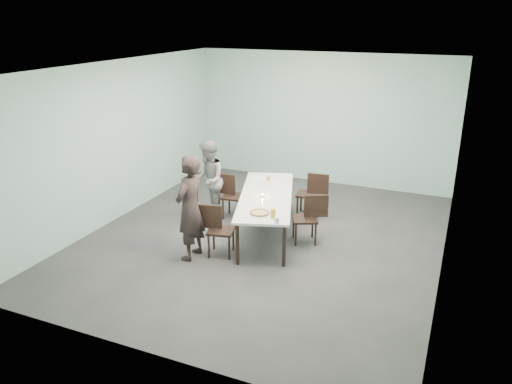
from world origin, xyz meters
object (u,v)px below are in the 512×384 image
at_px(side_plate, 271,206).
at_px(amber_tumbler, 269,178).
at_px(chair_near_left, 216,226).
at_px(tealight, 262,196).
at_px(beer_glass, 273,214).
at_px(chair_far_left, 230,193).
at_px(pizza, 260,213).
at_px(chair_near_right, 310,215).
at_px(water_tumbler, 277,220).
at_px(chair_far_right, 312,191).
at_px(table, 266,198).
at_px(diner_near, 190,208).
at_px(diner_far, 208,180).

xyz_separation_m(side_plate, amber_tumbler, (-0.54, 1.26, 0.04)).
relative_size(chair_near_left, amber_tumbler, 10.88).
bearing_deg(tealight, beer_glass, -57.70).
xyz_separation_m(chair_far_left, pizza, (1.18, -1.33, 0.27)).
bearing_deg(amber_tumbler, chair_near_right, -36.11).
height_order(pizza, water_tumbler, water_tumbler).
relative_size(chair_far_right, amber_tumbler, 10.88).
distance_m(table, beer_glass, 1.07).
height_order(chair_far_right, pizza, chair_far_right).
bearing_deg(beer_glass, chair_far_right, 89.90).
distance_m(diner_near, pizza, 1.12).
xyz_separation_m(chair_far_left, chair_near_right, (1.77, -0.48, 0.00)).
height_order(diner_near, amber_tumbler, diner_near).
xyz_separation_m(chair_near_right, beer_glass, (-0.32, -0.92, 0.32)).
xyz_separation_m(water_tumbler, amber_tumbler, (-0.89, 1.88, -0.01)).
bearing_deg(chair_near_left, chair_far_left, 93.67).
xyz_separation_m(chair_far_right, side_plate, (-0.22, -1.66, 0.25)).
relative_size(pizza, amber_tumbler, 4.25).
bearing_deg(diner_far, chair_far_right, 87.78).
relative_size(chair_far_left, amber_tumbler, 10.88).
distance_m(diner_near, beer_glass, 1.33).
distance_m(chair_near_left, chair_near_right, 1.66).
height_order(chair_near_right, side_plate, chair_near_right).
xyz_separation_m(chair_near_left, pizza, (0.69, 0.22, 0.27)).
height_order(chair_near_left, diner_far, diner_far).
distance_m(table, amber_tumbler, 0.82).
relative_size(tealight, amber_tumbler, 0.70).
height_order(table, pizza, pizza).
bearing_deg(chair_near_right, amber_tumbler, -61.88).
bearing_deg(tealight, pizza, -70.57).
xyz_separation_m(diner_far, pizza, (1.55, -1.14, -0.00)).
height_order(beer_glass, amber_tumbler, beer_glass).
height_order(pizza, beer_glass, beer_glass).
bearing_deg(tealight, chair_far_right, 67.56).
bearing_deg(chair_near_left, pizza, 3.51).
height_order(chair_near_left, diner_near, diner_near).
bearing_deg(chair_near_left, beer_glass, -5.50).
bearing_deg(diner_near, chair_near_right, 131.36).
bearing_deg(table, chair_near_right, -1.15).
bearing_deg(chair_near_left, side_plate, 25.35).
xyz_separation_m(side_plate, water_tumbler, (0.34, -0.62, 0.04)).
height_order(chair_near_left, chair_far_right, same).
relative_size(chair_near_left, diner_near, 0.50).
bearing_deg(water_tumbler, beer_glass, 127.76).
bearing_deg(chair_far_left, amber_tumbler, 19.22).
height_order(diner_far, beer_glass, diner_far).
bearing_deg(chair_far_right, amber_tumbler, 21.69).
xyz_separation_m(water_tumbler, tealight, (-0.65, 0.99, -0.02)).
bearing_deg(side_plate, amber_tumbler, 113.37).
distance_m(diner_far, beer_glass, 2.17).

